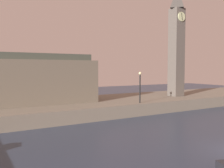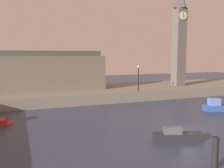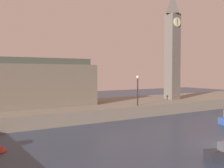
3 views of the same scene
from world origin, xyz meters
TOP-DOWN VIEW (x-y plane):
  - ground_plane at (0.00, 0.00)m, footprint 120.00×120.00m
  - far_embankment at (0.00, 20.00)m, footprint 70.00×12.00m
  - clock_tower at (11.96, 18.53)m, footprint 2.00×2.06m
  - parliament_hall at (-11.00, 20.92)m, footprint 17.62×5.31m
  - streetlamp at (2.28, 14.90)m, footprint 0.36×0.36m
  - mooring_post_left at (-3.43, -7.12)m, footprint 0.38×0.38m
  - boat_barge_dark at (-2.32, -2.09)m, footprint 4.58×2.13m
  - boat_tour_blue at (8.51, 5.23)m, footprint 3.89×2.17m

SIDE VIEW (x-z plane):
  - ground_plane at x=0.00m, z-range 0.00..0.00m
  - boat_barge_dark at x=-2.32m, z-range -0.26..1.07m
  - boat_tour_blue at x=8.51m, z-range -0.26..1.37m
  - far_embankment at x=0.00m, z-range 0.00..1.50m
  - mooring_post_left at x=-3.43m, z-range 0.00..1.99m
  - streetlamp at x=2.28m, z-range 1.98..5.84m
  - parliament_hall at x=-11.00m, z-range 0.04..8.91m
  - clock_tower at x=11.96m, z-range 1.78..18.49m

